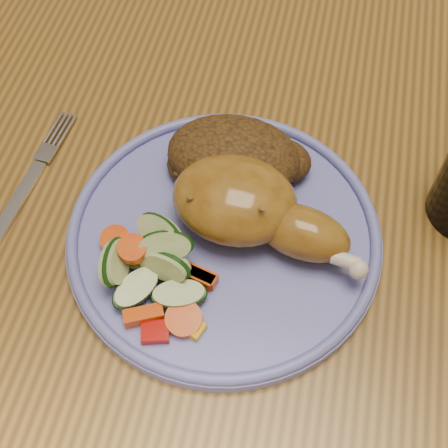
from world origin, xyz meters
name	(u,v)px	position (x,y,z in m)	size (l,w,h in m)	color
ground	(289,397)	(0.00, 0.00, 0.00)	(4.00, 4.00, 0.00)	brown
dining_table	(343,209)	(0.00, 0.00, 0.67)	(0.90, 1.40, 0.75)	brown
plate	(224,237)	(-0.11, -0.11, 0.76)	(0.28, 0.28, 0.01)	#6266B3
plate_rim	(224,230)	(-0.11, -0.11, 0.77)	(0.27, 0.27, 0.01)	#6266B3
chicken_leg	(251,208)	(-0.09, -0.10, 0.79)	(0.18, 0.10, 0.06)	#8E621D
rice_pilaf	(236,157)	(-0.11, -0.05, 0.78)	(0.13, 0.09, 0.05)	#4A3012
vegetable_pile	(153,268)	(-0.16, -0.17, 0.78)	(0.11, 0.11, 0.05)	#A50A05
fork	(25,189)	(-0.30, -0.10, 0.75)	(0.03, 0.16, 0.00)	silver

